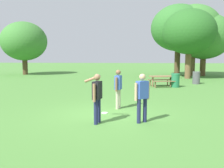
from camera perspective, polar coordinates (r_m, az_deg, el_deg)
ground_plane at (r=9.20m, az=-1.39°, el=-7.33°), size 120.00×120.00×0.00m
person_thrower at (r=7.94m, az=-3.59°, el=-2.52°), size 0.64×0.73×1.64m
person_catcher at (r=10.14m, az=1.47°, el=-0.58°), size 0.31×0.59×1.64m
person_bystander at (r=8.08m, az=7.10°, el=-2.54°), size 0.51×0.40×1.64m
frisbee at (r=9.49m, az=-1.77°, el=-6.81°), size 0.25×0.25×0.03m
picnic_table_near at (r=17.66m, az=11.61°, el=1.21°), size 1.96×1.75×0.77m
trash_can_beside_table at (r=17.56m, az=14.67°, el=0.84°), size 0.59×0.59×0.96m
trash_can_further_along at (r=19.99m, az=19.19°, el=1.39°), size 0.59×0.59×0.96m
tree_tall_left at (r=29.74m, az=-19.98°, el=9.40°), size 5.16×5.16×6.00m
tree_broad_center at (r=27.54m, az=15.32°, el=12.55°), size 5.82×5.82×7.60m
tree_far_right at (r=24.45m, az=17.68°, el=11.58°), size 4.99×4.99×6.55m
tree_slender_mid at (r=28.03m, az=18.63°, el=12.47°), size 5.61×5.61×7.58m
tree_back_left at (r=28.05m, az=20.82°, el=10.43°), size 5.72×5.72×6.67m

